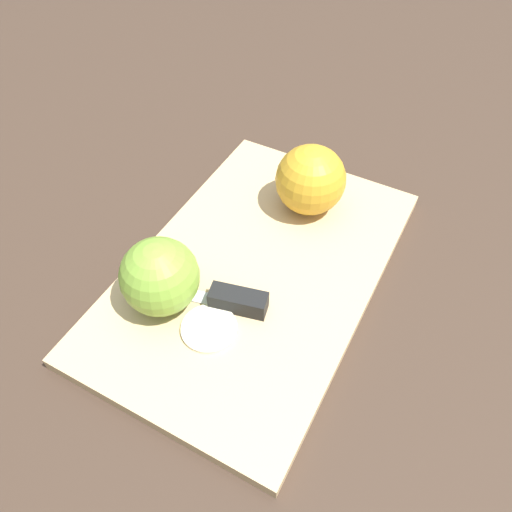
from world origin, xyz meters
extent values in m
plane|color=#38281E|center=(0.00, 0.00, 0.00)|extent=(4.00, 4.00, 0.00)
cube|color=tan|center=(0.00, 0.00, 0.01)|extent=(0.46, 0.33, 0.02)
sphere|color=gold|center=(-0.12, 0.03, 0.06)|extent=(0.09, 0.09, 0.09)
cylinder|color=beige|center=(-0.12, 0.02, 0.06)|extent=(0.07, 0.05, 0.08)
sphere|color=olive|center=(0.08, -0.08, 0.06)|extent=(0.08, 0.08, 0.08)
cylinder|color=beige|center=(0.07, -0.07, 0.06)|extent=(0.06, 0.05, 0.08)
cube|color=silver|center=(0.06, -0.08, 0.02)|extent=(0.02, 0.09, 0.00)
cube|color=black|center=(0.06, 0.00, 0.03)|extent=(0.03, 0.06, 0.02)
cylinder|color=beige|center=(0.10, -0.02, 0.02)|extent=(0.06, 0.06, 0.00)
camera|label=1|loc=(0.35, 0.12, 0.46)|focal=35.00mm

